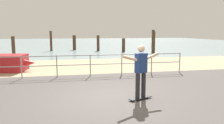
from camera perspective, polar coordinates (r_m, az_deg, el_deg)
ground_plane at (r=6.17m, az=1.48°, el=-12.31°), size 24.00×10.00×0.04m
beach_strip at (r=13.87m, az=-5.86°, el=-0.89°), size 24.00×6.00×0.04m
sea_surface at (r=41.72m, az=-9.58°, el=5.01°), size 72.00×50.00×0.04m
railing_fence at (r=10.36m, az=-14.34°, el=-0.24°), size 12.48×0.05×1.05m
skateboard at (r=6.97m, az=7.48°, el=-9.37°), size 0.82×0.49×0.08m
skateboarder at (r=6.75m, az=7.63°, el=-1.66°), size 1.37×0.64×1.65m
groyne_post_0 at (r=19.29m, az=-24.53°, el=3.57°), size 0.27×0.27×1.76m
groyne_post_1 at (r=24.57m, az=-15.77°, el=5.33°), size 0.25×0.25×2.21m
groyne_post_2 at (r=25.50m, az=-9.90°, el=5.04°), size 0.37×0.37×1.71m
groyne_post_3 at (r=23.84m, az=-3.68°, el=4.96°), size 0.30×0.30×1.73m
groyne_post_4 at (r=22.99m, az=3.05°, el=4.47°), size 0.34×0.34×1.42m
groyne_post_5 at (r=21.82m, az=10.86°, el=5.09°), size 0.33×0.33×2.14m
groyne_post_6 at (r=28.65m, az=10.76°, el=5.99°), size 0.37×0.37×2.36m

